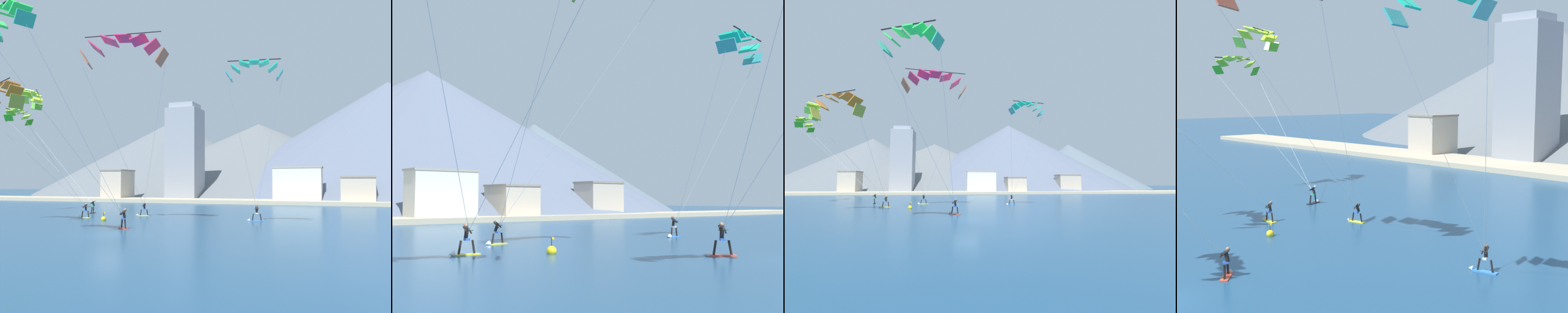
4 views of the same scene
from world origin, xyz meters
TOP-DOWN VIEW (x-y plane):
  - kitesurfer_near_lead at (-6.44, 18.46)m, footprint 1.79×0.76m
  - kitesurfer_near_trail at (-1.25, 4.59)m, footprint 1.58×1.43m
  - kitesurfer_mid_center at (-14.68, 20.57)m, footprint 0.92×1.78m
  - kitesurfer_far_left at (7.84, 15.70)m, footprint 1.79×0.80m
  - kitesurfer_far_right at (-11.26, 13.44)m, footprint 1.74×0.56m
  - parafoil_kite_mid_center at (-25.76, 18.98)m, footprint 12.23×5.29m
  - parafoil_kite_far_left at (9.14, 10.08)m, footprint 5.38×6.65m
  - parafoil_kite_distant_high_outer at (-25.98, 21.69)m, footprint 4.47×6.28m
  - race_marker_buoy at (-7.22, 11.09)m, footprint 0.56×0.56m
  - shore_building_promenade_mid at (-32.92, 58.25)m, footprint 5.41×6.62m
  - highrise_tower at (-17.92, 61.83)m, footprint 7.00×7.00m
  - mountain_peak_west_ridge at (-44.60, 118.15)m, footprint 97.69×97.69m

SIDE VIEW (x-z plane):
  - race_marker_buoy at x=-7.22m, z-range -0.35..0.67m
  - kitesurfer_near_lead at x=-6.44m, z-range -0.37..1.26m
  - kitesurfer_far_left at x=7.84m, z-range -0.37..1.34m
  - kitesurfer_far_right at x=-11.26m, z-range -0.37..1.36m
  - kitesurfer_near_trail at x=-1.25m, z-range -0.35..1.47m
  - kitesurfer_mid_center at x=-14.68m, z-range -0.34..1.48m
  - shore_building_promenade_mid at x=-32.92m, z-range 0.01..6.94m
  - highrise_tower at x=-17.92m, z-range -0.21..21.51m
  - parafoil_kite_mid_center at x=-25.76m, z-range 6.88..19.58m
  - mountain_peak_west_ridge at x=-44.60m, z-range 0.00..26.72m
  - parafoil_kite_far_left at x=9.14m, z-range 7.46..21.27m
  - parafoil_kite_distant_high_outer at x=-25.98m, z-range 15.11..17.55m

